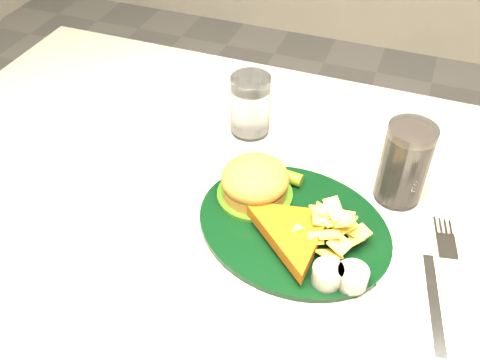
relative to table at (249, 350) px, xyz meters
The scene contains 6 objects.
table is the anchor object (origin of this frame).
dinner_plate 0.41m from the table, ahead, with size 0.28×0.23×0.06m, color black, non-canonical shape.
water_glass 0.47m from the table, 110.79° to the left, with size 0.07×0.07×0.10m, color white.
cola_glass 0.49m from the table, 30.23° to the left, with size 0.07×0.07×0.13m, color black.
fork_napkin 0.47m from the table, 13.01° to the right, with size 0.15×0.20×0.01m, color white, non-canonical shape.
ramekin 0.48m from the table, 154.08° to the left, with size 0.04×0.04×0.03m, color white.
Camera 1 is at (0.17, -0.51, 1.30)m, focal length 40.00 mm.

